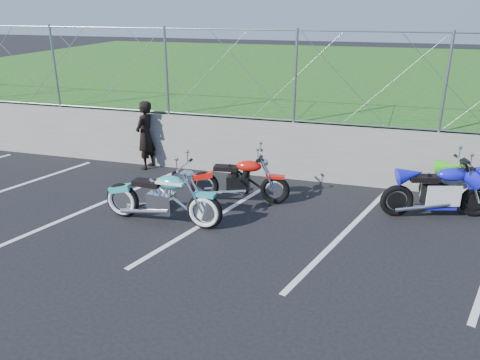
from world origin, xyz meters
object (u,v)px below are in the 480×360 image
(cruiser_turquoise, at_px, (164,199))
(sportbike_green, at_px, (478,190))
(person_standing, at_px, (145,135))
(naked_orange, at_px, (241,181))
(sportbike_blue, at_px, (439,193))

(cruiser_turquoise, relative_size, sportbike_green, 1.14)
(sportbike_green, distance_m, person_standing, 7.27)
(naked_orange, distance_m, person_standing, 3.10)
(naked_orange, bearing_deg, sportbike_green, 3.14)
(cruiser_turquoise, distance_m, sportbike_green, 5.91)
(sportbike_blue, relative_size, person_standing, 1.26)
(cruiser_turquoise, bearing_deg, sportbike_blue, 21.02)
(naked_orange, distance_m, sportbike_green, 4.54)
(cruiser_turquoise, height_order, sportbike_blue, cruiser_turquoise)
(naked_orange, height_order, person_standing, person_standing)
(sportbike_blue, bearing_deg, cruiser_turquoise, -176.32)
(person_standing, bearing_deg, sportbike_green, 89.66)
(naked_orange, bearing_deg, sportbike_blue, -0.94)
(person_standing, bearing_deg, sportbike_blue, 85.73)
(naked_orange, height_order, sportbike_blue, sportbike_blue)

